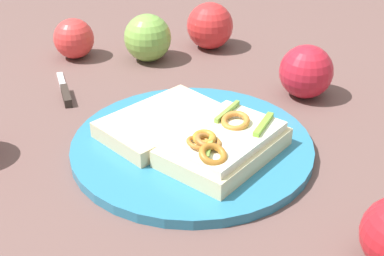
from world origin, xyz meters
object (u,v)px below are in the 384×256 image
at_px(plate, 192,146).
at_px(bread_slice_side, 163,122).
at_px(sandwich, 223,144).
at_px(apple_1, 210,26).
at_px(apple_3, 74,38).
at_px(apple_2, 148,38).
at_px(apple_4, 306,72).
at_px(knife, 65,92).

relative_size(plate, bread_slice_side, 1.94).
height_order(sandwich, apple_1, apple_1).
distance_m(apple_1, apple_3, 0.24).
height_order(apple_2, apple_4, same).
relative_size(bread_slice_side, knife, 1.27).
xyz_separation_m(sandwich, bread_slice_side, (-0.09, -0.03, -0.01)).
bearing_deg(knife, sandwich, -147.13).
distance_m(sandwich, bread_slice_side, 0.10).
bearing_deg(knife, plate, -146.83).
bearing_deg(knife, apple_4, -108.60).
height_order(plate, apple_1, apple_1).
bearing_deg(apple_3, bread_slice_side, -2.72).
bearing_deg(apple_3, sandwich, 1.68).
bearing_deg(apple_1, knife, -84.33).
xyz_separation_m(sandwich, knife, (-0.29, -0.09, -0.02)).
bearing_deg(apple_1, plate, -39.59).
height_order(bread_slice_side, apple_2, apple_2).
bearing_deg(plate, bread_slice_side, -163.30).
relative_size(apple_2, knife, 0.65).
height_order(apple_1, apple_4, apple_1).
height_order(apple_3, apple_4, apple_4).
height_order(sandwich, knife, sandwich).
bearing_deg(apple_4, apple_1, -178.67).
bearing_deg(bread_slice_side, plate, 96.85).
bearing_deg(apple_3, apple_2, 50.61).
relative_size(sandwich, apple_1, 2.09).
height_order(bread_slice_side, knife, bread_slice_side).
distance_m(plate, knife, 0.25).
xyz_separation_m(plate, apple_2, (-0.28, 0.10, 0.03)).
xyz_separation_m(apple_3, apple_4, (0.33, 0.23, 0.01)).
distance_m(plate, sandwich, 0.05).
bearing_deg(knife, apple_1, -68.18).
xyz_separation_m(apple_1, apple_3, (-0.10, -0.22, -0.01)).
relative_size(apple_1, apple_4, 1.03).
xyz_separation_m(plate, bread_slice_side, (-0.05, -0.01, 0.02)).
height_order(apple_2, apple_3, apple_2).
bearing_deg(sandwich, knife, -89.98).
xyz_separation_m(apple_3, knife, (0.13, -0.07, -0.03)).
distance_m(apple_3, knife, 0.15).
distance_m(sandwich, apple_2, 0.34).
xyz_separation_m(sandwich, apple_3, (-0.41, -0.01, 0.00)).
bearing_deg(apple_2, plate, -19.58).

